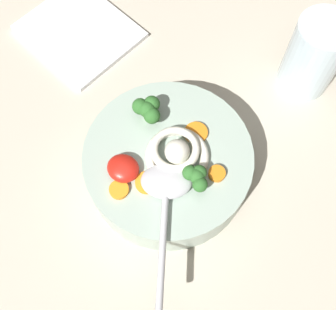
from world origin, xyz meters
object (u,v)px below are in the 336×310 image
(noodle_pile, at_px, (176,153))
(drinking_glass, at_px, (314,56))
(soup_spoon, at_px, (166,193))
(soup_bowl, at_px, (168,164))
(folded_napkin, at_px, (79,31))

(noodle_pile, distance_m, drinking_glass, 0.24)
(soup_spoon, relative_size, drinking_glass, 1.44)
(soup_bowl, bearing_deg, soup_spoon, 118.77)
(noodle_pile, relative_size, soup_spoon, 0.51)
(soup_bowl, distance_m, drinking_glass, 0.25)
(soup_spoon, xyz_separation_m, folded_napkin, (0.26, -0.17, -0.06))
(noodle_pile, xyz_separation_m, drinking_glass, (-0.08, -0.23, -0.01))
(soup_spoon, bearing_deg, drinking_glass, 137.71)
(soup_bowl, height_order, drinking_glass, drinking_glass)
(soup_spoon, distance_m, drinking_glass, 0.28)
(soup_spoon, xyz_separation_m, drinking_glass, (-0.07, -0.27, -0.01))
(noodle_pile, bearing_deg, drinking_glass, -109.59)
(soup_bowl, height_order, noodle_pile, noodle_pile)
(noodle_pile, xyz_separation_m, folded_napkin, (0.25, -0.12, -0.07))
(soup_spoon, height_order, drinking_glass, drinking_glass)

